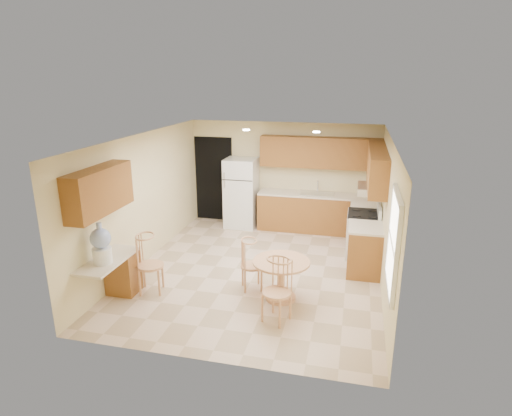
% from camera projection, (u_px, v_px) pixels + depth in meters
% --- Properties ---
extents(floor, '(5.50, 5.50, 0.00)m').
position_uv_depth(floor, '(257.00, 271.00, 8.07)').
color(floor, beige).
rests_on(floor, ground).
extents(ceiling, '(4.50, 5.50, 0.02)m').
position_uv_depth(ceiling, '(257.00, 138.00, 7.33)').
color(ceiling, white).
rests_on(ceiling, wall_back).
extents(wall_back, '(4.50, 0.02, 2.50)m').
position_uv_depth(wall_back, '(283.00, 175.00, 10.26)').
color(wall_back, beige).
rests_on(wall_back, floor).
extents(wall_front, '(4.50, 0.02, 2.50)m').
position_uv_depth(wall_front, '(204.00, 273.00, 5.15)').
color(wall_front, beige).
rests_on(wall_front, floor).
extents(wall_left, '(0.02, 5.50, 2.50)m').
position_uv_depth(wall_left, '(143.00, 200.00, 8.20)').
color(wall_left, beige).
rests_on(wall_left, floor).
extents(wall_right, '(0.02, 5.50, 2.50)m').
position_uv_depth(wall_right, '(386.00, 217.00, 7.21)').
color(wall_right, beige).
rests_on(wall_right, floor).
extents(doorway, '(0.90, 0.02, 2.10)m').
position_uv_depth(doorway, '(214.00, 179.00, 10.69)').
color(doorway, black).
rests_on(doorway, floor).
extents(base_cab_back, '(2.75, 0.60, 0.87)m').
position_uv_depth(base_cab_back, '(317.00, 213.00, 10.03)').
color(base_cab_back, '#925A25').
rests_on(base_cab_back, floor).
extents(counter_back, '(2.75, 0.63, 0.04)m').
position_uv_depth(counter_back, '(318.00, 195.00, 9.89)').
color(counter_back, beige).
rests_on(counter_back, base_cab_back).
extents(base_cab_right_a, '(0.60, 0.59, 0.87)m').
position_uv_depth(base_cab_right_a, '(364.00, 225.00, 9.24)').
color(base_cab_right_a, '#925A25').
rests_on(base_cab_right_a, floor).
extents(counter_right_a, '(0.63, 0.59, 0.04)m').
position_uv_depth(counter_right_a, '(366.00, 205.00, 9.10)').
color(counter_right_a, beige).
rests_on(counter_right_a, base_cab_right_a).
extents(base_cab_right_b, '(0.60, 0.80, 0.87)m').
position_uv_depth(base_cab_right_b, '(364.00, 251.00, 7.89)').
color(base_cab_right_b, '#925A25').
rests_on(base_cab_right_b, floor).
extents(counter_right_b, '(0.63, 0.80, 0.04)m').
position_uv_depth(counter_right_b, '(366.00, 228.00, 7.75)').
color(counter_right_b, beige).
rests_on(counter_right_b, base_cab_right_b).
extents(upper_cab_back, '(2.75, 0.33, 0.70)m').
position_uv_depth(upper_cab_back, '(320.00, 153.00, 9.74)').
color(upper_cab_back, '#925A25').
rests_on(upper_cab_back, wall_back).
extents(upper_cab_right, '(0.33, 2.42, 0.70)m').
position_uv_depth(upper_cab_right, '(377.00, 167.00, 8.19)').
color(upper_cab_right, '#925A25').
rests_on(upper_cab_right, wall_right).
extents(upper_cab_left, '(0.33, 1.40, 0.70)m').
position_uv_depth(upper_cab_left, '(99.00, 191.00, 6.50)').
color(upper_cab_left, '#925A25').
rests_on(upper_cab_left, wall_left).
extents(sink, '(0.78, 0.44, 0.01)m').
position_uv_depth(sink, '(317.00, 194.00, 9.89)').
color(sink, silver).
rests_on(sink, counter_back).
extents(range_hood, '(0.50, 0.76, 0.14)m').
position_uv_depth(range_hood, '(371.00, 189.00, 8.31)').
color(range_hood, silver).
rests_on(range_hood, upper_cab_right).
extents(desk_pedestal, '(0.48, 0.42, 0.72)m').
position_uv_depth(desk_pedestal, '(123.00, 272.00, 7.18)').
color(desk_pedestal, '#925A25').
rests_on(desk_pedestal, floor).
extents(desk_top, '(0.50, 1.20, 0.04)m').
position_uv_depth(desk_top, '(108.00, 260.00, 6.71)').
color(desk_top, beige).
rests_on(desk_top, desk_pedestal).
extents(window, '(0.06, 1.12, 1.30)m').
position_uv_depth(window, '(394.00, 242.00, 5.42)').
color(window, white).
rests_on(window, wall_right).
extents(can_light_a, '(0.14, 0.14, 0.02)m').
position_uv_depth(can_light_a, '(246.00, 130.00, 8.56)').
color(can_light_a, white).
rests_on(can_light_a, ceiling).
extents(can_light_b, '(0.14, 0.14, 0.02)m').
position_uv_depth(can_light_b, '(316.00, 132.00, 8.25)').
color(can_light_b, white).
rests_on(can_light_b, ceiling).
extents(refrigerator, '(0.73, 0.71, 1.66)m').
position_uv_depth(refrigerator, '(241.00, 193.00, 10.27)').
color(refrigerator, white).
rests_on(refrigerator, floor).
extents(stove, '(0.65, 0.76, 1.09)m').
position_uv_depth(stove, '(363.00, 234.00, 8.61)').
color(stove, white).
rests_on(stove, floor).
extents(dining_table, '(0.92, 0.92, 0.68)m').
position_uv_depth(dining_table, '(281.00, 274.00, 6.92)').
color(dining_table, tan).
rests_on(dining_table, floor).
extents(chair_table_a, '(0.40, 0.51, 0.89)m').
position_uv_depth(chair_table_a, '(251.00, 261.00, 7.17)').
color(chair_table_a, tan).
rests_on(chair_table_a, floor).
extents(chair_table_b, '(0.43, 0.47, 0.97)m').
position_uv_depth(chair_table_b, '(276.00, 288.00, 6.18)').
color(chair_table_b, tan).
rests_on(chair_table_b, floor).
extents(chair_desk, '(0.45, 0.58, 1.01)m').
position_uv_depth(chair_desk, '(147.00, 260.00, 7.03)').
color(chair_desk, tan).
rests_on(chair_desk, floor).
extents(water_crock, '(0.31, 0.31, 0.65)m').
position_uv_depth(water_crock, '(101.00, 245.00, 6.49)').
color(water_crock, white).
rests_on(water_crock, desk_top).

